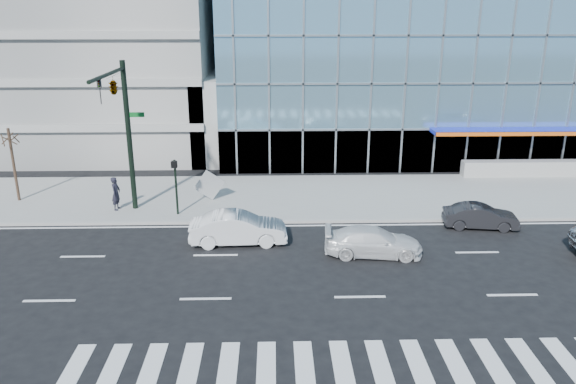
% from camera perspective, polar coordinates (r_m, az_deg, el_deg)
% --- Properties ---
extents(ground, '(160.00, 160.00, 0.00)m').
position_cam_1_polar(ground, '(25.94, 6.02, -6.26)').
color(ground, black).
rests_on(ground, ground).
extents(sidewalk, '(120.00, 8.00, 0.15)m').
position_cam_1_polar(sidewalk, '(33.30, 4.31, -0.40)').
color(sidewalk, gray).
rests_on(sidewalk, ground).
extents(theatre_building, '(42.00, 26.00, 15.00)m').
position_cam_1_polar(theatre_building, '(52.40, 18.39, 13.93)').
color(theatre_building, '#78AEC9').
rests_on(theatre_building, ground).
extents(parking_garage, '(24.00, 24.00, 20.00)m').
position_cam_1_polar(parking_garage, '(52.11, -21.04, 16.40)').
color(parking_garage, gray).
rests_on(parking_garage, ground).
extents(ramp_block, '(6.00, 8.00, 6.00)m').
position_cam_1_polar(ramp_block, '(42.17, -5.15, 7.71)').
color(ramp_block, gray).
rests_on(ramp_block, ground).
extents(traffic_signal, '(1.14, 5.74, 8.00)m').
position_cam_1_polar(traffic_signal, '(29.33, -16.85, 8.58)').
color(traffic_signal, black).
rests_on(traffic_signal, sidewalk).
extents(ped_signal_post, '(0.30, 0.33, 3.00)m').
position_cam_1_polar(ped_signal_post, '(30.04, -11.37, 1.33)').
color(ped_signal_post, black).
rests_on(ped_signal_post, sidewalk).
extents(street_tree_near, '(1.10, 1.10, 4.23)m').
position_cam_1_polar(street_tree_near, '(34.89, -26.44, 4.90)').
color(street_tree_near, '#332319').
rests_on(street_tree_near, sidewalk).
extents(white_suv, '(4.53, 2.15, 1.28)m').
position_cam_1_polar(white_suv, '(25.76, 8.66, -5.01)').
color(white_suv, silver).
rests_on(white_suv, ground).
extents(white_sedan, '(4.65, 1.80, 1.51)m').
position_cam_1_polar(white_sedan, '(26.73, -5.08, -3.69)').
color(white_sedan, silver).
rests_on(white_sedan, ground).
extents(dark_sedan, '(3.84, 1.79, 1.22)m').
position_cam_1_polar(dark_sedan, '(30.12, 18.97, -2.37)').
color(dark_sedan, black).
rests_on(dark_sedan, ground).
extents(pedestrian, '(0.54, 0.73, 1.84)m').
position_cam_1_polar(pedestrian, '(31.91, -17.07, -0.14)').
color(pedestrian, black).
rests_on(pedestrian, sidewalk).
extents(tilted_panel, '(1.80, 0.36, 1.82)m').
position_cam_1_polar(tilted_panel, '(32.30, -7.99, 0.71)').
color(tilted_panel, '#A5A5A5').
rests_on(tilted_panel, sidewalk).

